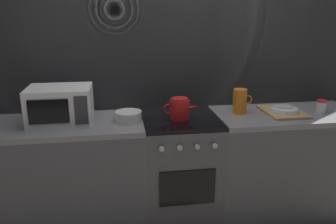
{
  "coord_description": "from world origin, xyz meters",
  "views": [
    {
      "loc": [
        -0.48,
        -2.51,
        1.71
      ],
      "look_at": [
        -0.1,
        0.0,
        0.95
      ],
      "focal_mm": 36.58,
      "sensor_mm": 36.0,
      "label": 1
    }
  ],
  "objects_px": {
    "stove_unit": "(180,170)",
    "dish_pile": "(283,111)",
    "mixing_bowl": "(128,116)",
    "microwave": "(60,105)",
    "spice_jar": "(321,106)",
    "kettle": "(180,109)",
    "pitcher": "(240,101)"
  },
  "relations": [
    {
      "from": "kettle",
      "to": "microwave",
      "type": "bearing_deg",
      "value": 176.77
    },
    {
      "from": "pitcher",
      "to": "spice_jar",
      "type": "distance_m",
      "value": 0.68
    },
    {
      "from": "dish_pile",
      "to": "microwave",
      "type": "bearing_deg",
      "value": 178.96
    },
    {
      "from": "kettle",
      "to": "mixing_bowl",
      "type": "bearing_deg",
      "value": -178.61
    },
    {
      "from": "microwave",
      "to": "mixing_bowl",
      "type": "distance_m",
      "value": 0.51
    },
    {
      "from": "mixing_bowl",
      "to": "dish_pile",
      "type": "bearing_deg",
      "value": 1.28
    },
    {
      "from": "mixing_bowl",
      "to": "pitcher",
      "type": "height_order",
      "value": "pitcher"
    },
    {
      "from": "mixing_bowl",
      "to": "spice_jar",
      "type": "relative_size",
      "value": 1.9
    },
    {
      "from": "dish_pile",
      "to": "spice_jar",
      "type": "height_order",
      "value": "spice_jar"
    },
    {
      "from": "microwave",
      "to": "kettle",
      "type": "distance_m",
      "value": 0.89
    },
    {
      "from": "mixing_bowl",
      "to": "pitcher",
      "type": "relative_size",
      "value": 1.0
    },
    {
      "from": "stove_unit",
      "to": "spice_jar",
      "type": "relative_size",
      "value": 8.57
    },
    {
      "from": "mixing_bowl",
      "to": "microwave",
      "type": "bearing_deg",
      "value": 173.12
    },
    {
      "from": "kettle",
      "to": "spice_jar",
      "type": "relative_size",
      "value": 2.71
    },
    {
      "from": "spice_jar",
      "to": "stove_unit",
      "type": "bearing_deg",
      "value": 178.63
    },
    {
      "from": "spice_jar",
      "to": "kettle",
      "type": "bearing_deg",
      "value": 179.99
    },
    {
      "from": "stove_unit",
      "to": "mixing_bowl",
      "type": "bearing_deg",
      "value": -174.76
    },
    {
      "from": "mixing_bowl",
      "to": "spice_jar",
      "type": "height_order",
      "value": "spice_jar"
    },
    {
      "from": "stove_unit",
      "to": "microwave",
      "type": "height_order",
      "value": "microwave"
    },
    {
      "from": "stove_unit",
      "to": "dish_pile",
      "type": "relative_size",
      "value": 2.25
    },
    {
      "from": "microwave",
      "to": "mixing_bowl",
      "type": "height_order",
      "value": "microwave"
    },
    {
      "from": "microwave",
      "to": "kettle",
      "type": "relative_size",
      "value": 1.62
    },
    {
      "from": "kettle",
      "to": "mixing_bowl",
      "type": "xyz_separation_m",
      "value": [
        -0.39,
        -0.01,
        -0.04
      ]
    },
    {
      "from": "microwave",
      "to": "spice_jar",
      "type": "height_order",
      "value": "microwave"
    },
    {
      "from": "microwave",
      "to": "spice_jar",
      "type": "xyz_separation_m",
      "value": [
        2.07,
        -0.05,
        -0.08
      ]
    },
    {
      "from": "stove_unit",
      "to": "microwave",
      "type": "bearing_deg",
      "value": 178.56
    },
    {
      "from": "pitcher",
      "to": "dish_pile",
      "type": "xyz_separation_m",
      "value": [
        0.35,
        -0.06,
        -0.08
      ]
    },
    {
      "from": "dish_pile",
      "to": "stove_unit",
      "type": "bearing_deg",
      "value": 179.38
    },
    {
      "from": "kettle",
      "to": "dish_pile",
      "type": "xyz_separation_m",
      "value": [
        0.86,
        0.02,
        -0.06
      ]
    },
    {
      "from": "stove_unit",
      "to": "pitcher",
      "type": "relative_size",
      "value": 4.5
    },
    {
      "from": "stove_unit",
      "to": "microwave",
      "type": "relative_size",
      "value": 1.96
    },
    {
      "from": "mixing_bowl",
      "to": "pitcher",
      "type": "distance_m",
      "value": 0.91
    }
  ]
}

